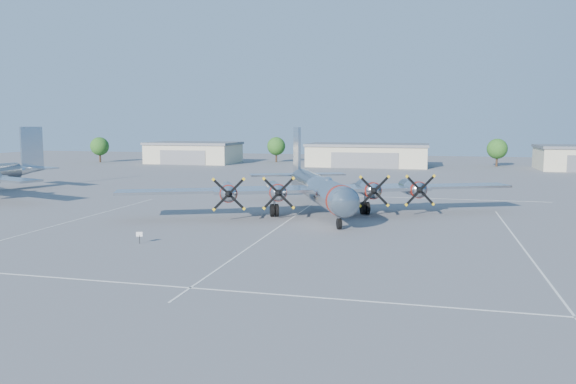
% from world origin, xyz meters
% --- Properties ---
extents(ground, '(260.00, 260.00, 0.00)m').
position_xyz_m(ground, '(0.00, 0.00, 0.00)').
color(ground, '#5D5D60').
rests_on(ground, ground).
extents(parking_lines, '(60.00, 50.08, 0.01)m').
position_xyz_m(parking_lines, '(0.00, -1.75, 0.01)').
color(parking_lines, silver).
rests_on(parking_lines, ground).
extents(hangar_west, '(22.60, 14.60, 5.40)m').
position_xyz_m(hangar_west, '(-45.00, 81.96, 2.71)').
color(hangar_west, beige).
rests_on(hangar_west, ground).
extents(hangar_center, '(28.60, 14.60, 5.40)m').
position_xyz_m(hangar_center, '(0.00, 81.96, 2.71)').
color(hangar_center, beige).
rests_on(hangar_center, ground).
extents(tree_far_west, '(4.80, 4.80, 6.64)m').
position_xyz_m(tree_far_west, '(-70.00, 78.00, 4.22)').
color(tree_far_west, '#382619').
rests_on(tree_far_west, ground).
extents(tree_west, '(4.80, 4.80, 6.64)m').
position_xyz_m(tree_west, '(-25.00, 90.00, 4.22)').
color(tree_west, '#382619').
rests_on(tree_west, ground).
extents(tree_east, '(4.80, 4.80, 6.64)m').
position_xyz_m(tree_east, '(30.00, 88.00, 4.22)').
color(tree_east, '#382619').
rests_on(tree_east, ground).
extents(main_bomber_b29, '(52.28, 45.03, 9.72)m').
position_xyz_m(main_bomber_b29, '(1.89, 9.10, 0.00)').
color(main_bomber_b29, silver).
rests_on(main_bomber_b29, ground).
extents(info_placard, '(0.53, 0.18, 1.04)m').
position_xyz_m(info_placard, '(-9.51, -11.08, 0.73)').
color(info_placard, black).
rests_on(info_placard, ground).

